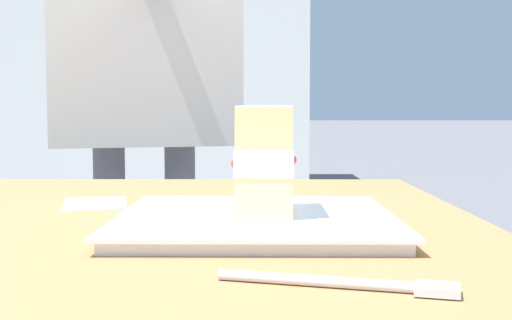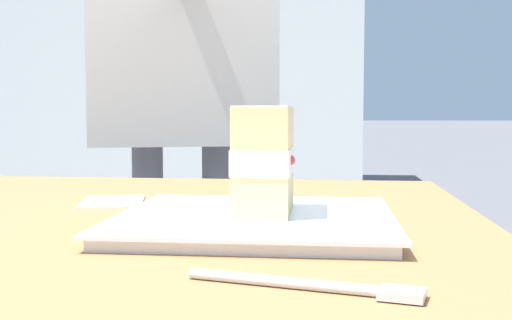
# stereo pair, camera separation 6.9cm
# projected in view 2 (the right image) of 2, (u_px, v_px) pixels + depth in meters

# --- Properties ---
(dessert_plate) EXTENTS (0.29, 0.29, 0.02)m
(dessert_plate) POSITION_uv_depth(u_px,v_px,m) (256.00, 221.00, 0.69)
(dessert_plate) COLOR white
(dessert_plate) RESTS_ON patio_table
(cake_slice) EXTENTS (0.11, 0.07, 0.11)m
(cake_slice) POSITION_uv_depth(u_px,v_px,m) (264.00, 160.00, 0.69)
(cake_slice) COLOR #EAD18C
(cake_slice) RESTS_ON dessert_plate
(dessert_fork) EXTENTS (0.06, 0.17, 0.01)m
(dessert_fork) POSITION_uv_depth(u_px,v_px,m) (318.00, 286.00, 0.45)
(dessert_fork) COLOR silver
(dessert_fork) RESTS_ON patio_table
(paper_napkin) EXTENTS (0.13, 0.11, 0.00)m
(paper_napkin) POSITION_uv_depth(u_px,v_px,m) (113.00, 202.00, 0.89)
(paper_napkin) COLOR white
(paper_napkin) RESTS_ON patio_table
(diner_person) EXTENTS (0.61, 0.48, 1.61)m
(diner_person) POSITION_uv_depth(u_px,v_px,m) (182.00, 36.00, 1.55)
(diner_person) COLOR slate
(diner_person) RESTS_ON ground
(patio_building) EXTENTS (5.29, 2.12, 3.03)m
(patio_building) POSITION_uv_depth(u_px,v_px,m) (238.00, 48.00, 6.26)
(patio_building) COLOR silver
(patio_building) RESTS_ON ground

